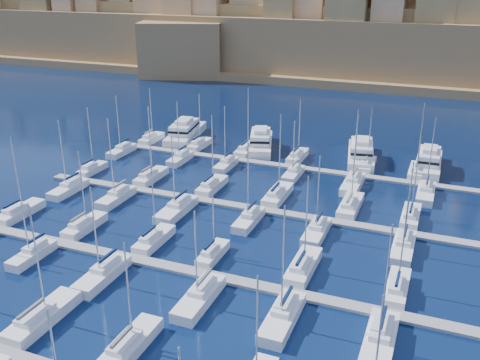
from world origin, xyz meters
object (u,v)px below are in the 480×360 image
at_px(motor_yacht_d, 429,162).
at_px(motor_yacht_b, 261,142).
at_px(motor_yacht_c, 361,153).
at_px(motor_yacht_a, 185,132).
at_px(sailboat_2, 42,317).

bearing_deg(motor_yacht_d, motor_yacht_b, 179.52).
bearing_deg(motor_yacht_c, motor_yacht_a, 179.46).
relative_size(motor_yacht_b, motor_yacht_c, 0.96).
xyz_separation_m(motor_yacht_a, motor_yacht_d, (55.33, -1.10, 0.00)).
relative_size(motor_yacht_a, motor_yacht_c, 1.05).
distance_m(sailboat_2, motor_yacht_a, 72.36).
relative_size(sailboat_2, motor_yacht_a, 0.79).
xyz_separation_m(sailboat_2, motor_yacht_c, (23.95, 69.75, 0.97)).
bearing_deg(motor_yacht_b, motor_yacht_d, -0.48).
distance_m(sailboat_2, motor_yacht_d, 78.60).
distance_m(motor_yacht_a, motor_yacht_b, 19.39).
bearing_deg(sailboat_2, motor_yacht_c, 71.05).
distance_m(motor_yacht_b, motor_yacht_c, 22.34).
bearing_deg(motor_yacht_b, motor_yacht_c, 1.03).
bearing_deg(motor_yacht_b, sailboat_2, -91.33).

